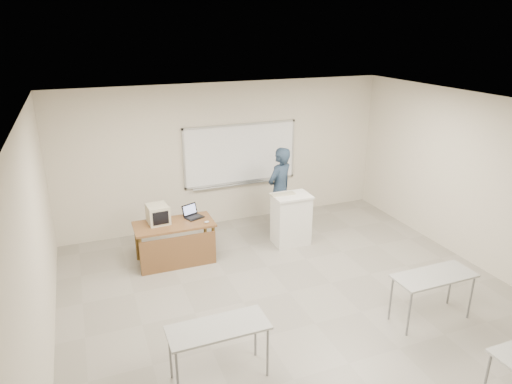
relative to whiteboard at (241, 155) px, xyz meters
name	(u,v)px	position (x,y,z in m)	size (l,w,h in m)	color
floor	(315,324)	(-0.30, -3.97, -1.49)	(7.00, 8.00, 0.01)	gray
whiteboard	(241,155)	(0.00, 0.00, 0.00)	(2.48, 0.10, 1.31)	white
student_desks	(375,342)	(-0.30, -5.32, -0.81)	(4.40, 2.20, 0.73)	#A2A39D
instructor_desk	(176,237)	(-1.77, -1.48, -0.94)	(1.40, 0.70, 0.75)	brown
podium	(291,219)	(0.50, -1.47, -0.97)	(0.72, 0.52, 1.01)	silver
crt_monitor	(158,214)	(-2.02, -1.24, -0.57)	(0.36, 0.41, 0.35)	#B1AB90
laptop	(193,214)	(-1.37, -1.21, -0.68)	(0.31, 0.28, 0.23)	black
mouse	(207,222)	(-1.22, -1.57, -0.71)	(0.09, 0.06, 0.04)	#B6B8BF
keyboard	(283,194)	(0.35, -1.39, -0.46)	(0.48, 0.16, 0.03)	#B1AB90
presenter	(280,190)	(0.55, -0.82, -0.59)	(0.65, 0.43, 1.78)	black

